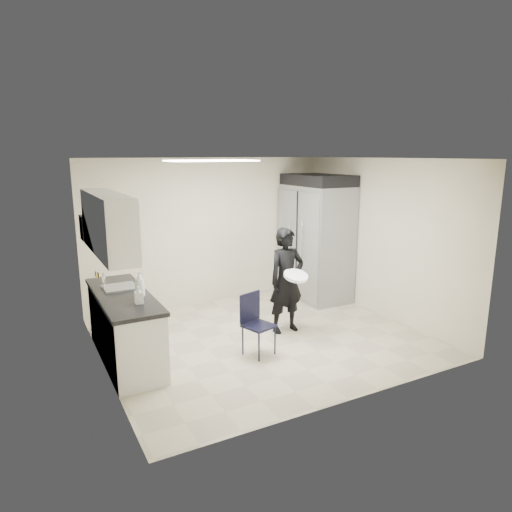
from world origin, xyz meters
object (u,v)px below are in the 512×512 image
man_tuxedo (286,281)px  folding_chair (259,326)px  lower_counter (125,329)px  commercial_fridge (316,243)px

man_tuxedo → folding_chair: bearing=-145.0°
lower_counter → commercial_fridge: bearing=15.9°
folding_chair → man_tuxedo: bearing=18.6°
commercial_fridge → man_tuxedo: 1.85m
lower_counter → commercial_fridge: size_ratio=0.90×
lower_counter → man_tuxedo: (2.39, -0.12, 0.37)m
lower_counter → man_tuxedo: 2.43m
folding_chair → man_tuxedo: size_ratio=0.51×
commercial_fridge → folding_chair: size_ratio=2.57×
folding_chair → man_tuxedo: man_tuxedo is taller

